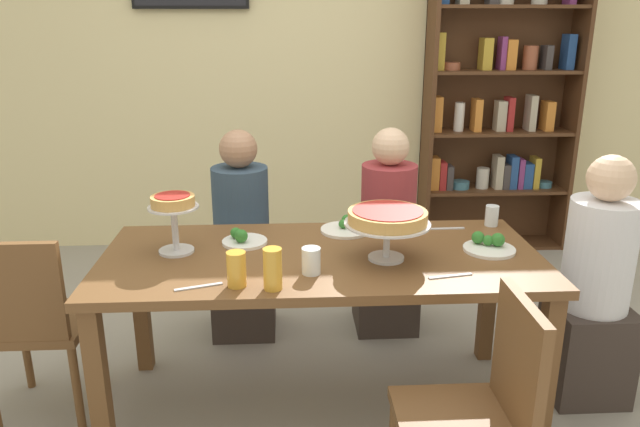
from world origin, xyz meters
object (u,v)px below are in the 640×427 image
Objects in this scene: salad_plate_far_diner at (345,228)px; cutlery_knife_near at (446,228)px; beer_glass_amber_short at (236,269)px; salad_plate_spare at (243,239)px; diner_far_right at (387,245)px; water_glass_clear_far at (311,261)px; diner_far_left at (242,249)px; cutlery_fork_near at (450,276)px; chair_head_west at (35,319)px; chair_near_right at (481,409)px; diner_head_east at (593,298)px; dining_table at (321,273)px; bookshelf at (499,101)px; beer_glass_amber_tall at (273,269)px; personal_pizza_stand at (173,209)px; salad_plate_near_diner at (489,245)px; cutlery_fork_far at (199,287)px; deep_dish_pizza_stand at (387,219)px; water_glass_clear_near at (492,216)px.

salad_plate_far_diner is 0.48m from cutlery_knife_near.
beer_glass_amber_short is (-0.46, -0.59, 0.05)m from salad_plate_far_diner.
diner_far_right is at bearing 37.91° from salad_plate_spare.
beer_glass_amber_short reaches higher than water_glass_clear_far.
water_glass_clear_far is (0.34, -0.92, 0.30)m from diner_far_left.
diner_far_left is at bearing -89.21° from diner_far_right.
salad_plate_spare is 0.96m from cutlery_knife_near.
water_glass_clear_far is at bearing 162.51° from cutlery_fork_near.
chair_head_west is 1.00× the size of chair_near_right.
dining_table is at bearing 1.04° from diner_head_east.
diner_far_left is 6.39× the size of cutlery_knife_near.
bookshelf is 1.92× the size of diner_far_right.
cutlery_fork_near is at bearing 5.96° from beer_glass_amber_tall.
bookshelf is 2.54× the size of chair_near_right.
dining_table is 0.42m from beer_glass_amber_tall.
diner_far_left is 8.49× the size of beer_glass_amber_short.
chair_head_west is 3.41× the size of personal_pizza_stand.
salad_plate_near_diner is (-0.51, -0.01, 0.27)m from diner_head_east.
chair_head_west is (-1.22, -0.03, -0.17)m from dining_table.
beer_glass_amber_short is (-0.14, 0.03, -0.01)m from beer_glass_amber_tall.
chair_near_right is 1.13m from salad_plate_far_diner.
water_glass_clear_far is at bearing -50.20° from salad_plate_spare.
diner_far_right is at bearing 31.82° from cutlery_fork_far.
salad_plate_near_diner is at bearing 1.25° from dining_table.
beer_glass_amber_short is (0.28, -0.36, -0.12)m from personal_pizza_stand.
water_glass_clear_far is 0.59× the size of cutlery_fork_far.
personal_pizza_stand is (-1.85, 0.04, 0.44)m from diner_head_east.
chair_head_west is 4.33× the size of salad_plate_spare.
salad_plate_spare reaches higher than cutlery_fork_near.
salad_plate_spare is 1.89× the size of water_glass_clear_far.
cutlery_fork_far is at bearing -20.39° from chair_head_west.
diner_far_right is 6.39× the size of cutlery_fork_near.
bookshelf reaches higher than salad_plate_far_diner.
salad_plate_far_diner reaches higher than cutlery_fork_near.
diner_far_left is (-1.81, -1.29, -0.63)m from bookshelf.
deep_dish_pizza_stand is at bearing -69.19° from salad_plate_far_diner.
chair_head_west is at bearing -47.55° from diner_far_left.
deep_dish_pizza_stand is at bearing -8.37° from personal_pizza_stand.
salad_plate_spare is 1.27× the size of beer_glass_amber_tall.
water_glass_clear_far reaches higher than cutlery_knife_near.
cutlery_fork_near is at bearing 41.70° from diner_far_left.
cutlery_fork_far is (-1.09, -0.60, 0.00)m from cutlery_knife_near.
water_glass_clear_near reaches higher than cutlery_knife_near.
beer_glass_amber_tall is at bearing -159.35° from salad_plate_near_diner.
water_glass_clear_far is at bearing -24.72° from personal_pizza_stand.
deep_dish_pizza_stand reaches higher than water_glass_clear_near.
personal_pizza_stand is 1.60× the size of beer_glass_amber_tall.
deep_dish_pizza_stand reaches higher than dining_table.
diner_far_left is at bearing 140.24° from salad_plate_far_diner.
diner_far_left is at bearing 71.01° from personal_pizza_stand.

